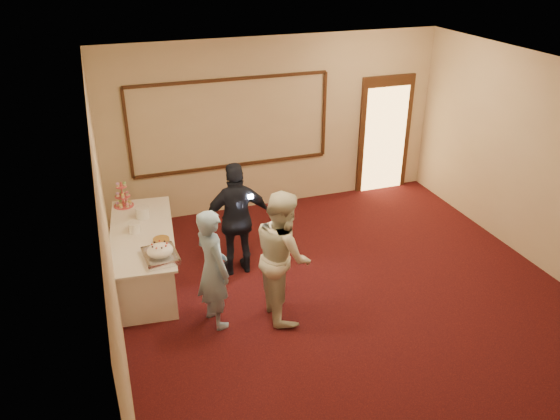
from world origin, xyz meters
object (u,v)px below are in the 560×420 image
object	(u,v)px
tart	(161,240)
man	(213,269)
plate_stack_b	(143,212)
cupcake_stand	(123,197)
guest	(237,219)
plate_stack_a	(134,227)
buffet_table	(145,256)
woman	(283,255)
pavlova_tray	(160,253)

from	to	relation	value
tart	man	distance (m)	1.03
plate_stack_b	man	bearing A→B (deg)	-69.31
man	cupcake_stand	bearing A→B (deg)	4.90
guest	plate_stack_a	bearing A→B (deg)	-8.14
buffet_table	plate_stack_a	bearing A→B (deg)	153.92
buffet_table	plate_stack_b	size ratio (longest dim) A/B	11.31
tart	woman	size ratio (longest dim) A/B	0.15
cupcake_stand	guest	xyz separation A→B (m)	(1.47, -1.14, -0.07)
woman	guest	size ratio (longest dim) A/B	1.02
cupcake_stand	guest	bearing A→B (deg)	-37.71
cupcake_stand	plate_stack_a	distance (m)	0.89
cupcake_stand	tart	size ratio (longest dim) A/B	1.71
guest	tart	bearing A→B (deg)	9.85
plate_stack_a	guest	size ratio (longest dim) A/B	0.10
plate_stack_b	guest	bearing A→B (deg)	-27.82
buffet_table	pavlova_tray	world-z (taller)	pavlova_tray
buffet_table	plate_stack_b	xyz separation A→B (m)	(0.07, 0.44, 0.47)
pavlova_tray	guest	size ratio (longest dim) A/B	0.34
tart	woman	world-z (taller)	woman
tart	guest	world-z (taller)	guest
pavlova_tray	plate_stack_a	xyz separation A→B (m)	(-0.24, 0.82, -0.02)
cupcake_stand	woman	xyz separation A→B (m)	(1.75, -2.28, -0.06)
tart	pavlova_tray	bearing A→B (deg)	-98.89
woman	guest	bearing A→B (deg)	15.45
pavlova_tray	tart	size ratio (longest dim) A/B	2.32
buffet_table	plate_stack_a	xyz separation A→B (m)	(-0.08, 0.04, 0.45)
buffet_table	man	distance (m)	1.51
plate_stack_a	plate_stack_b	bearing A→B (deg)	68.94
plate_stack_b	tart	distance (m)	0.82
plate_stack_a	man	xyz separation A→B (m)	(0.80, -1.31, -0.04)
buffet_table	plate_stack_a	distance (m)	0.46
plate_stack_b	man	size ratio (longest dim) A/B	0.13
woman	buffet_table	bearing A→B (deg)	51.41
pavlova_tray	woman	xyz separation A→B (m)	(1.44, -0.57, 0.01)
pavlova_tray	man	xyz separation A→B (m)	(0.56, -0.49, -0.06)
guest	buffet_table	bearing A→B (deg)	-7.07
plate_stack_a	plate_stack_b	distance (m)	0.43
buffet_table	plate_stack_b	world-z (taller)	plate_stack_b
plate_stack_b	tart	bearing A→B (deg)	-79.44
plate_stack_a	cupcake_stand	bearing A→B (deg)	94.85
plate_stack_a	guest	world-z (taller)	guest
pavlova_tray	plate_stack_a	distance (m)	0.86
buffet_table	guest	size ratio (longest dim) A/B	1.34
plate_stack_b	cupcake_stand	bearing A→B (deg)	115.51
buffet_table	plate_stack_b	bearing A→B (deg)	80.60
plate_stack_b	guest	size ratio (longest dim) A/B	0.12
pavlova_tray	woman	distance (m)	1.55
pavlova_tray	plate_stack_b	bearing A→B (deg)	93.95
cupcake_stand	woman	bearing A→B (deg)	-52.47
cupcake_stand	buffet_table	bearing A→B (deg)	-80.38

